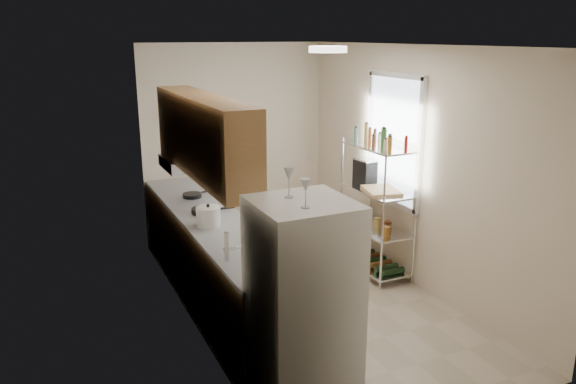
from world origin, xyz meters
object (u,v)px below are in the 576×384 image
object	(u,v)px
rice_cooker	(208,216)
frying_pan_large	(205,211)
refrigerator	(302,310)
cutting_board	(381,190)
espresso_machine	(365,171)

from	to	relation	value
rice_cooker	frying_pan_large	distance (m)	0.42
refrigerator	cutting_board	size ratio (longest dim) A/B	3.61
rice_cooker	refrigerator	bearing A→B (deg)	-85.70
refrigerator	cutting_board	bearing A→B (deg)	43.78
refrigerator	espresso_machine	world-z (taller)	refrigerator
cutting_board	espresso_machine	xyz separation A→B (m)	(0.02, 0.38, 0.13)
espresso_machine	rice_cooker	bearing A→B (deg)	-175.54
refrigerator	frying_pan_large	bearing A→B (deg)	91.18
refrigerator	frying_pan_large	world-z (taller)	refrigerator
frying_pan_large	espresso_machine	bearing A→B (deg)	0.15
frying_pan_large	cutting_board	size ratio (longest dim) A/B	0.64
refrigerator	rice_cooker	bearing A→B (deg)	94.30
frying_pan_large	cutting_board	world-z (taller)	cutting_board
refrigerator	rice_cooker	distance (m)	1.80
frying_pan_large	cutting_board	bearing A→B (deg)	-11.03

